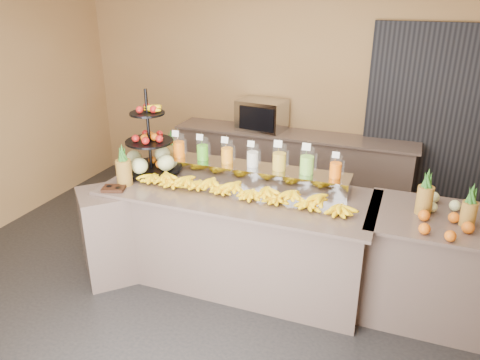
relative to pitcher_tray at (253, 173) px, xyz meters
The scene contains 20 objects.
ground 1.16m from the pitcher_tray, 94.77° to the right, with size 6.00×6.00×0.00m, color black.
room_envelope 0.91m from the pitcher_tray, 55.98° to the left, with size 6.04×5.02×2.82m.
buffet_counter 0.65m from the pitcher_tray, 117.08° to the right, with size 2.75×1.25×0.93m.
right_counter 1.75m from the pitcher_tray, ahead, with size 1.08×0.88×0.93m.
back_ledge 1.76m from the pitcher_tray, 91.66° to the left, with size 3.10×0.55×0.93m.
pitcher_tray is the anchor object (origin of this frame).
juice_pitcher_orange_a 0.80m from the pitcher_tray, behind, with size 0.12×0.13×0.29m.
juice_pitcher_green 0.55m from the pitcher_tray, behind, with size 0.12×0.12×0.28m.
juice_pitcher_orange_b 0.31m from the pitcher_tray, behind, with size 0.12×0.12×0.29m.
juice_pitcher_milk 0.17m from the pitcher_tray, 102.30° to the right, with size 0.11×0.12×0.28m.
juice_pitcher_lemon 0.32m from the pitcher_tray, ahead, with size 0.13×0.13×0.31m.
juice_pitcher_lime 0.55m from the pitcher_tray, ahead, with size 0.13×0.14×0.32m.
juice_pitcher_orange_c 0.80m from the pitcher_tray, ahead, with size 0.11×0.11×0.26m.
banana_heap 0.36m from the pitcher_tray, 90.87° to the right, with size 2.03×0.18×0.17m.
fruit_stand 1.00m from the pitcher_tray, behind, with size 0.66×0.66×0.84m.
condiment_caddy 1.30m from the pitcher_tray, 149.17° to the right, with size 0.20×0.15×0.03m, color black.
pineapple_left_a 1.21m from the pitcher_tray, 154.59° to the right, with size 0.14×0.14×0.40m.
pineapple_left_b 0.94m from the pitcher_tray, behind, with size 0.12×0.12×0.38m.
right_fruit_pile 1.71m from the pitcher_tray, 10.14° to the right, with size 0.45×0.43×0.24m.
oven_warmer 1.74m from the pitcher_tray, 105.69° to the left, with size 0.59×0.41×0.39m, color gray.
Camera 1 is at (1.42, -3.33, 2.66)m, focal length 35.00 mm.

